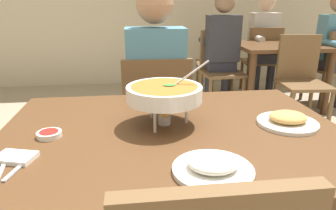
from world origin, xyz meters
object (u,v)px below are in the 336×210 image
(dining_table_far, at_px, (279,56))
(patron_bg_left, at_px, (221,45))
(curry_bowl, at_px, (164,94))
(dining_table_main, at_px, (173,152))
(rice_plate, at_px, (213,166))
(chair_bg_middle, at_px, (262,57))
(sauce_dish, at_px, (49,134))
(chair_bg_left, at_px, (220,65))
(chair_diner_main, at_px, (156,116))
(chair_bg_corner, at_px, (221,58))
(patron_bg_middle, at_px, (264,39))
(chair_bg_right, at_px, (335,64))
(patron_bg_right, at_px, (336,44))
(diner_main, at_px, (155,79))
(appetizer_plate, at_px, (288,120))
(chair_bg_window, at_px, (301,75))

(dining_table_far, relative_size, patron_bg_left, 0.76)
(curry_bowl, distance_m, dining_table_far, 2.74)
(dining_table_main, bearing_deg, rice_plate, -77.53)
(curry_bowl, bearing_deg, chair_bg_middle, 59.46)
(sauce_dish, xyz_separation_m, chair_bg_left, (1.34, 2.35, -0.25))
(chair_diner_main, relative_size, chair_bg_corner, 1.00)
(patron_bg_middle, bearing_deg, dining_table_main, -119.62)
(sauce_dish, height_order, chair_bg_right, chair_bg_right)
(dining_table_far, distance_m, chair_bg_right, 0.69)
(chair_bg_left, distance_m, chair_bg_middle, 0.81)
(chair_bg_middle, height_order, patron_bg_left, patron_bg_left)
(chair_bg_corner, bearing_deg, patron_bg_right, -25.70)
(dining_table_main, xyz_separation_m, patron_bg_middle, (1.59, 2.80, 0.10))
(chair_bg_right, distance_m, chair_bg_corner, 1.34)
(chair_bg_left, bearing_deg, curry_bowl, -111.62)
(diner_main, relative_size, dining_table_far, 1.31)
(chair_diner_main, relative_size, patron_bg_middle, 0.69)
(dining_table_far, bearing_deg, patron_bg_middle, 85.62)
(dining_table_main, height_order, patron_bg_left, patron_bg_left)
(patron_bg_left, bearing_deg, chair_bg_left, 136.36)
(dining_table_far, xyz_separation_m, chair_bg_right, (0.68, -0.06, -0.10))
(chair_bg_left, distance_m, patron_bg_right, 1.35)
(rice_plate, relative_size, sauce_dish, 2.67)
(appetizer_plate, xyz_separation_m, patron_bg_middle, (1.13, 2.81, -0.02))
(appetizer_plate, bearing_deg, patron_bg_middle, 68.18)
(sauce_dish, bearing_deg, patron_bg_right, 39.99)
(chair_bg_right, xyz_separation_m, chair_bg_window, (-0.70, -0.48, 0.00))
(chair_bg_window, distance_m, patron_bg_right, 0.86)
(dining_table_main, height_order, chair_bg_left, chair_bg_left)
(chair_bg_middle, xyz_separation_m, patron_bg_right, (0.64, -0.54, 0.24))
(patron_bg_left, height_order, patron_bg_right, same)
(dining_table_far, xyz_separation_m, chair_bg_left, (-0.68, 0.05, -0.10))
(appetizer_plate, bearing_deg, patron_bg_right, 52.11)
(diner_main, bearing_deg, chair_bg_left, 60.13)
(dining_table_main, height_order, appetizer_plate, appetizer_plate)
(chair_bg_left, bearing_deg, dining_table_far, -4.47)
(diner_main, xyz_separation_m, chair_bg_window, (1.54, 0.93, -0.24))
(curry_bowl, relative_size, sauce_dish, 3.69)
(rice_plate, distance_m, chair_bg_right, 3.35)
(diner_main, distance_m, chair_bg_right, 2.66)
(sauce_dish, bearing_deg, chair_bg_middle, 53.79)
(curry_bowl, bearing_deg, rice_plate, -75.67)
(chair_diner_main, height_order, dining_table_far, chair_diner_main)
(appetizer_plate, height_order, chair_bg_window, chair_bg_window)
(dining_table_main, distance_m, chair_bg_window, 2.32)
(chair_bg_left, distance_m, chair_bg_right, 1.37)
(chair_bg_middle, xyz_separation_m, patron_bg_middle, (0.03, 0.04, 0.24))
(dining_table_far, height_order, chair_bg_left, chair_bg_left)
(diner_main, relative_size, appetizer_plate, 5.46)
(chair_bg_right, height_order, patron_bg_right, patron_bg_right)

